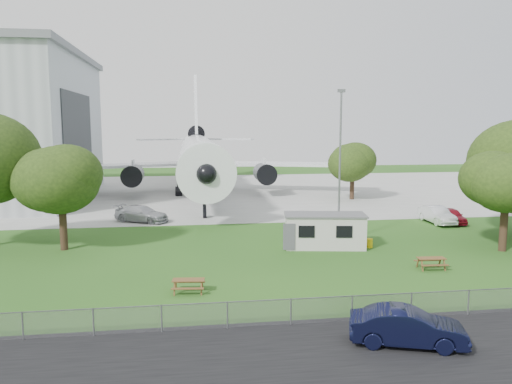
{
  "coord_description": "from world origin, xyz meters",
  "views": [
    {
      "loc": [
        -3.77,
        -31.58,
        9.41
      ],
      "look_at": [
        1.8,
        8.0,
        4.0
      ],
      "focal_mm": 35.0,
      "sensor_mm": 36.0,
      "label": 1
    }
  ],
  "objects": [
    {
      "name": "picnic_west",
      "position": [
        -3.76,
        -4.15,
        0.0
      ],
      "size": [
        1.95,
        1.68,
        0.76
      ],
      "primitive_type": null,
      "rotation": [
        0.0,
        0.0,
        -0.1
      ],
      "color": "brown",
      "rests_on": "ground"
    },
    {
      "name": "tree_west_small",
      "position": [
        -13.04,
        6.97,
        5.59
      ],
      "size": [
        6.96,
        6.96,
        9.08
      ],
      "color": "#382619",
      "rests_on": "ground"
    },
    {
      "name": "lamp_mast",
      "position": [
        8.2,
        6.2,
        6.0
      ],
      "size": [
        0.16,
        0.16,
        12.0
      ],
      "primitive_type": "cylinder",
      "color": "slate",
      "rests_on": "ground"
    },
    {
      "name": "airliner",
      "position": [
        -2.0,
        35.86,
        5.27
      ],
      "size": [
        46.36,
        47.73,
        17.69
      ],
      "color": "white",
      "rests_on": "ground"
    },
    {
      "name": "car_apron_van",
      "position": [
        -8.15,
        17.21,
        0.79
      ],
      "size": [
        5.83,
        4.55,
        1.58
      ],
      "primitive_type": "imported",
      "rotation": [
        0.0,
        0.0,
        1.07
      ],
      "color": "#A5A6AC",
      "rests_on": "ground"
    },
    {
      "name": "site_cabin",
      "position": [
        6.74,
        4.96,
        1.31
      ],
      "size": [
        6.93,
        3.66,
        2.62
      ],
      "color": "beige",
      "rests_on": "ground"
    },
    {
      "name": "car_ne_hatch",
      "position": [
        21.41,
        12.46,
        0.71
      ],
      "size": [
        2.11,
        4.35,
        1.43
      ],
      "primitive_type": "imported",
      "rotation": [
        0.0,
        0.0,
        -0.1
      ],
      "color": "maroon",
      "rests_on": "ground"
    },
    {
      "name": "asphalt_strip",
      "position": [
        0.0,
        -13.0,
        0.01
      ],
      "size": [
        120.0,
        8.0,
        0.02
      ],
      "primitive_type": "cube",
      "color": "black",
      "rests_on": "ground"
    },
    {
      "name": "tree_east_front",
      "position": [
        19.65,
        2.02,
        5.04
      ],
      "size": [
        6.49,
        6.49,
        8.3
      ],
      "color": "#382619",
      "rests_on": "ground"
    },
    {
      "name": "tree_far_apron",
      "position": [
        16.97,
        28.64,
        4.58
      ],
      "size": [
        6.25,
        6.25,
        7.71
      ],
      "color": "#382619",
      "rests_on": "ground"
    },
    {
      "name": "picnic_east",
      "position": [
        12.05,
        -1.71,
        0.0
      ],
      "size": [
        1.89,
        1.61,
        0.76
      ],
      "primitive_type": null,
      "rotation": [
        0.0,
        0.0,
        -0.06
      ],
      "color": "brown",
      "rests_on": "ground"
    },
    {
      "name": "ground",
      "position": [
        0.0,
        0.0,
        0.0
      ],
      "size": [
        160.0,
        160.0,
        0.0
      ],
      "primitive_type": "plane",
      "color": "#376921"
    },
    {
      "name": "car_centre_sedan",
      "position": [
        5.49,
        -12.33,
        0.8
      ],
      "size": [
        5.16,
        3.11,
        1.61
      ],
      "primitive_type": "imported",
      "rotation": [
        0.0,
        0.0,
        1.26
      ],
      "color": "black",
      "rests_on": "ground"
    },
    {
      "name": "fence",
      "position": [
        0.0,
        -9.5,
        0.0
      ],
      "size": [
        58.0,
        0.04,
        1.3
      ],
      "primitive_type": "cube",
      "color": "gray",
      "rests_on": "ground"
    },
    {
      "name": "concrete_apron",
      "position": [
        0.0,
        38.0,
        0.01
      ],
      "size": [
        120.0,
        46.0,
        0.03
      ],
      "primitive_type": "cube",
      "color": "#B7B7B2",
      "rests_on": "ground"
    },
    {
      "name": "car_ne_sedan",
      "position": [
        20.0,
        12.61,
        0.8
      ],
      "size": [
        1.71,
        4.86,
        1.6
      ],
      "primitive_type": "imported",
      "rotation": [
        0.0,
        0.0,
        0.0
      ],
      "color": "white",
      "rests_on": "ground"
    }
  ]
}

